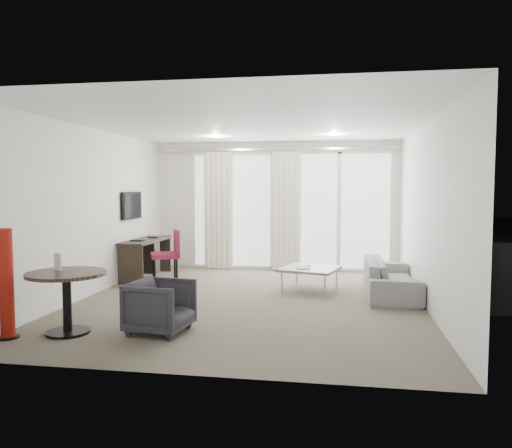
% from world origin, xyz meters
% --- Properties ---
extents(floor, '(5.00, 6.00, 0.00)m').
position_xyz_m(floor, '(0.00, 0.00, 0.00)').
color(floor, '#5C5647').
rests_on(floor, ground).
extents(ceiling, '(5.00, 6.00, 0.00)m').
position_xyz_m(ceiling, '(0.00, 0.00, 2.60)').
color(ceiling, white).
rests_on(ceiling, ground).
extents(wall_left, '(0.00, 6.00, 2.60)m').
position_xyz_m(wall_left, '(-2.50, 0.00, 1.30)').
color(wall_left, silver).
rests_on(wall_left, ground).
extents(wall_right, '(0.00, 6.00, 2.60)m').
position_xyz_m(wall_right, '(2.50, 0.00, 1.30)').
color(wall_right, silver).
rests_on(wall_right, ground).
extents(wall_front, '(5.00, 0.00, 2.60)m').
position_xyz_m(wall_front, '(0.00, -3.00, 1.30)').
color(wall_front, silver).
rests_on(wall_front, ground).
extents(window_panel, '(4.00, 0.02, 2.38)m').
position_xyz_m(window_panel, '(0.30, 2.98, 1.20)').
color(window_panel, white).
rests_on(window_panel, ground).
extents(window_frame, '(4.10, 0.06, 2.44)m').
position_xyz_m(window_frame, '(0.30, 2.97, 1.20)').
color(window_frame, white).
rests_on(window_frame, ground).
extents(curtain_left, '(0.60, 0.20, 2.38)m').
position_xyz_m(curtain_left, '(-1.15, 2.82, 1.20)').
color(curtain_left, silver).
rests_on(curtain_left, ground).
extents(curtain_right, '(0.60, 0.20, 2.38)m').
position_xyz_m(curtain_right, '(0.25, 2.82, 1.20)').
color(curtain_right, silver).
rests_on(curtain_right, ground).
extents(curtain_track, '(4.80, 0.04, 0.04)m').
position_xyz_m(curtain_track, '(0.00, 2.82, 2.45)').
color(curtain_track, '#B2B2B7').
rests_on(curtain_track, ceiling).
extents(downlight_a, '(0.12, 0.12, 0.02)m').
position_xyz_m(downlight_a, '(-0.90, 1.60, 2.59)').
color(downlight_a, '#FFE0B2').
rests_on(downlight_a, ceiling).
extents(downlight_b, '(0.12, 0.12, 0.02)m').
position_xyz_m(downlight_b, '(1.20, 1.60, 2.59)').
color(downlight_b, '#FFE0B2').
rests_on(downlight_b, ceiling).
extents(desk, '(0.48, 1.52, 0.71)m').
position_xyz_m(desk, '(-2.24, 1.57, 0.36)').
color(desk, black).
rests_on(desk, floor).
extents(tv, '(0.05, 0.80, 0.50)m').
position_xyz_m(tv, '(-2.46, 1.45, 1.35)').
color(tv, black).
rests_on(tv, wall_left).
extents(desk_chair, '(0.66, 0.64, 0.93)m').
position_xyz_m(desk_chair, '(-1.75, 1.21, 0.47)').
color(desk_chair, maroon).
rests_on(desk_chair, floor).
extents(round_table, '(1.12, 1.12, 0.71)m').
position_xyz_m(round_table, '(-1.77, -1.98, 0.36)').
color(round_table, black).
rests_on(round_table, floor).
extents(menu_card, '(0.11, 0.06, 0.20)m').
position_xyz_m(menu_card, '(-1.92, -1.91, 0.72)').
color(menu_card, white).
rests_on(menu_card, round_table).
extents(red_lamp, '(0.30, 0.30, 1.23)m').
position_xyz_m(red_lamp, '(-2.33, -2.26, 0.61)').
color(red_lamp, maroon).
rests_on(red_lamp, floor).
extents(tub_armchair, '(0.75, 0.73, 0.61)m').
position_xyz_m(tub_armchair, '(-0.73, -1.77, 0.31)').
color(tub_armchair, '#26262D').
rests_on(tub_armchair, floor).
extents(coffee_table, '(1.04, 1.04, 0.38)m').
position_xyz_m(coffee_table, '(0.85, 0.85, 0.19)').
color(coffee_table, gray).
rests_on(coffee_table, floor).
extents(remote, '(0.08, 0.15, 0.02)m').
position_xyz_m(remote, '(0.80, 0.95, 0.36)').
color(remote, black).
rests_on(remote, coffee_table).
extents(magazine, '(0.24, 0.31, 0.02)m').
position_xyz_m(magazine, '(0.75, 0.77, 0.36)').
color(magazine, gray).
rests_on(magazine, coffee_table).
extents(sofa, '(0.75, 1.91, 0.56)m').
position_xyz_m(sofa, '(2.11, 0.74, 0.28)').
color(sofa, gray).
rests_on(sofa, floor).
extents(terrace_slab, '(5.60, 3.00, 0.12)m').
position_xyz_m(terrace_slab, '(0.30, 4.50, -0.06)').
color(terrace_slab, '#4D4D50').
rests_on(terrace_slab, ground).
extents(rattan_chair_a, '(0.66, 0.66, 0.75)m').
position_xyz_m(rattan_chair_a, '(1.38, 4.11, 0.37)').
color(rattan_chair_a, brown).
rests_on(rattan_chair_a, terrace_slab).
extents(rattan_chair_b, '(0.55, 0.55, 0.79)m').
position_xyz_m(rattan_chair_b, '(1.47, 4.34, 0.39)').
color(rattan_chair_b, brown).
rests_on(rattan_chair_b, terrace_slab).
extents(rattan_table, '(0.49, 0.49, 0.44)m').
position_xyz_m(rattan_table, '(1.12, 3.85, 0.22)').
color(rattan_table, brown).
rests_on(rattan_table, terrace_slab).
extents(balustrade, '(5.50, 0.06, 1.05)m').
position_xyz_m(balustrade, '(0.30, 5.95, 0.50)').
color(balustrade, '#B2B2B7').
rests_on(balustrade, terrace_slab).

